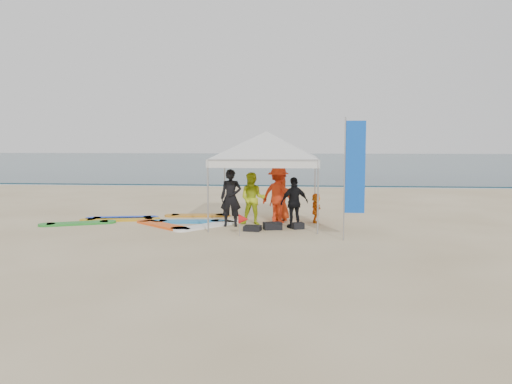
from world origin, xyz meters
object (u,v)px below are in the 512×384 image
object	(u,v)px
person_yellow	(253,199)
person_orange_a	(278,195)
feather_flag	(354,169)
marker_pennant	(244,219)
person_black_a	(231,198)
person_seated	(316,208)
person_orange_b	(281,198)
surfboard_spread	(154,221)
person_black_b	(294,203)
canopy_tent	(266,132)

from	to	relation	value
person_yellow	person_orange_a	world-z (taller)	person_orange_a
feather_flag	marker_pennant	bearing A→B (deg)	172.43
person_black_a	marker_pennant	xyz separation A→B (m)	(0.60, -1.63, -0.44)
person_black_a	person_seated	xyz separation A→B (m)	(2.77, 0.97, -0.43)
person_orange_b	person_seated	distance (m)	1.30
person_orange_b	person_yellow	bearing A→B (deg)	38.88
person_yellow	person_seated	distance (m)	2.22
person_black_a	surfboard_spread	xyz separation A→B (m)	(-2.74, 0.58, -0.90)
person_black_b	person_seated	distance (m)	1.36
person_orange_b	surfboard_spread	distance (m)	4.44
person_yellow	feather_flag	distance (m)	4.05
person_black_a	person_black_b	bearing A→B (deg)	-6.43
person_black_a	marker_pennant	distance (m)	1.80
canopy_tent	marker_pennant	xyz separation A→B (m)	(-0.51, -2.15, -2.58)
person_orange_a	canopy_tent	size ratio (longest dim) A/B	0.41
feather_flag	surfboard_spread	bearing A→B (deg)	157.89
person_seated	marker_pennant	world-z (taller)	person_seated
person_orange_a	canopy_tent	distance (m)	2.17
feather_flag	marker_pennant	size ratio (longest dim) A/B	5.35
canopy_tent	surfboard_spread	bearing A→B (deg)	179.07
person_black_b	marker_pennant	world-z (taller)	person_black_b
person_yellow	person_seated	xyz separation A→B (m)	(2.10, 0.60, -0.36)
surfboard_spread	person_black_b	bearing A→B (deg)	-8.43
person_black_a	feather_flag	distance (m)	4.37
marker_pennant	person_orange_a	bearing A→B (deg)	70.23
person_black_a	canopy_tent	size ratio (longest dim) A/B	0.40
person_orange_a	person_black_a	bearing A→B (deg)	55.41
person_orange_b	marker_pennant	xyz separation A→B (m)	(-0.96, -3.00, -0.29)
person_black_b	canopy_tent	xyz separation A→B (m)	(-0.94, 0.65, 2.26)
person_black_b	person_orange_b	xyz separation A→B (m)	(-0.49, 1.50, -0.03)
person_orange_a	person_black_b	size ratio (longest dim) A/B	1.18
person_orange_a	feather_flag	xyz separation A→B (m)	(2.21, -2.90, 1.05)
person_yellow	canopy_tent	xyz separation A→B (m)	(0.44, 0.14, 2.20)
person_seated	surfboard_spread	distance (m)	5.55
person_yellow	surfboard_spread	bearing A→B (deg)	-179.92
marker_pennant	canopy_tent	bearing A→B (deg)	76.63
person_black_a	surfboard_spread	size ratio (longest dim) A/B	0.30
person_orange_b	canopy_tent	distance (m)	2.48
canopy_tent	surfboard_spread	xyz separation A→B (m)	(-3.86, 0.06, -3.04)
person_black_a	marker_pennant	world-z (taller)	person_black_a
person_black_a	person_orange_a	world-z (taller)	person_orange_a
canopy_tent	feather_flag	xyz separation A→B (m)	(2.60, -2.56, -1.06)
person_orange_b	person_black_a	bearing A→B (deg)	31.92
person_seated	canopy_tent	xyz separation A→B (m)	(-1.66, -0.46, 2.57)
canopy_tent	surfboard_spread	size ratio (longest dim) A/B	0.74
person_orange_b	person_seated	xyz separation A→B (m)	(1.21, -0.39, -0.28)
person_orange_a	marker_pennant	bearing A→B (deg)	95.92
person_black_a	person_yellow	world-z (taller)	person_black_a
person_orange_a	canopy_tent	bearing A→B (deg)	67.40
marker_pennant	person_black_a	bearing A→B (deg)	110.27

